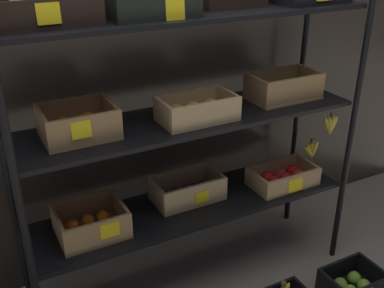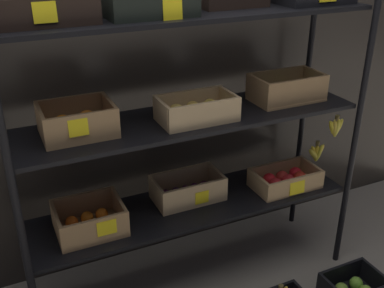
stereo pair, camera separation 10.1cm
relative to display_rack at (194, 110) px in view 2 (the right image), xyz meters
The scene contains 3 objects.
ground_plane 1.01m from the display_rack, 147.88° to the left, with size 10.00×10.00×0.00m, color gray.
storefront_wall 0.46m from the display_rack, 90.95° to the left, with size 4.08×0.12×2.36m, color #2D2823.
display_rack is the anchor object (origin of this frame).
Camera 2 is at (-0.86, -1.85, 1.80)m, focal length 43.34 mm.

